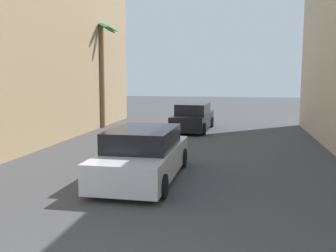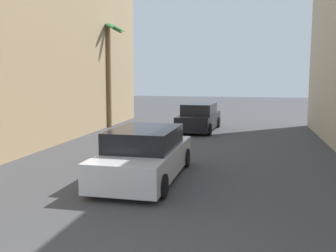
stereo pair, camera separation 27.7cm
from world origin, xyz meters
name	(u,v)px [view 2 (the right image)]	position (x,y,z in m)	size (l,w,h in m)	color
ground_plane	(192,163)	(0.00, 10.00, 0.00)	(87.41, 87.41, 0.00)	#424244
car_lead	(145,155)	(-1.07, 7.61, 0.74)	(2.14, 4.93, 1.56)	black
car_far	(199,118)	(-0.87, 18.11, 0.74)	(2.15, 4.68, 1.56)	black
palm_tree_far_left	(108,61)	(-6.49, 18.35, 4.01)	(2.51, 2.35, 6.32)	brown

